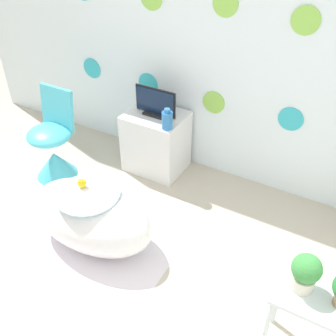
{
  "coord_description": "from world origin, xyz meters",
  "views": [
    {
      "loc": [
        1.49,
        -0.84,
        2.32
      ],
      "look_at": [
        0.46,
        0.98,
        0.74
      ],
      "focal_mm": 42.0,
      "sensor_mm": 36.0,
      "label": 1
    }
  ],
  "objects_px": {
    "vase": "(167,120)",
    "potted_plant_left": "(306,272)",
    "chair": "(54,150)",
    "bathtub": "(91,216)",
    "tv": "(155,104)"
  },
  "relations": [
    {
      "from": "bathtub",
      "to": "tv",
      "type": "distance_m",
      "value": 1.15
    },
    {
      "from": "bathtub",
      "to": "potted_plant_left",
      "type": "bearing_deg",
      "value": -4.16
    },
    {
      "from": "vase",
      "to": "potted_plant_left",
      "type": "bearing_deg",
      "value": -36.12
    },
    {
      "from": "chair",
      "to": "tv",
      "type": "bearing_deg",
      "value": 36.71
    },
    {
      "from": "chair",
      "to": "potted_plant_left",
      "type": "bearing_deg",
      "value": -14.35
    },
    {
      "from": "potted_plant_left",
      "to": "chair",
      "type": "bearing_deg",
      "value": 165.65
    },
    {
      "from": "chair",
      "to": "potted_plant_left",
      "type": "distance_m",
      "value": 2.47
    },
    {
      "from": "vase",
      "to": "bathtub",
      "type": "bearing_deg",
      "value": -98.98
    },
    {
      "from": "bathtub",
      "to": "tv",
      "type": "bearing_deg",
      "value": 93.32
    },
    {
      "from": "chair",
      "to": "bathtub",
      "type": "bearing_deg",
      "value": -30.96
    },
    {
      "from": "vase",
      "to": "potted_plant_left",
      "type": "relative_size",
      "value": 0.8
    },
    {
      "from": "bathtub",
      "to": "potted_plant_left",
      "type": "relative_size",
      "value": 4.4
    },
    {
      "from": "potted_plant_left",
      "to": "bathtub",
      "type": "bearing_deg",
      "value": 175.84
    },
    {
      "from": "vase",
      "to": "tv",
      "type": "bearing_deg",
      "value": 143.65
    },
    {
      "from": "tv",
      "to": "potted_plant_left",
      "type": "xyz_separation_m",
      "value": [
        1.6,
        -1.17,
        -0.01
      ]
    }
  ]
}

